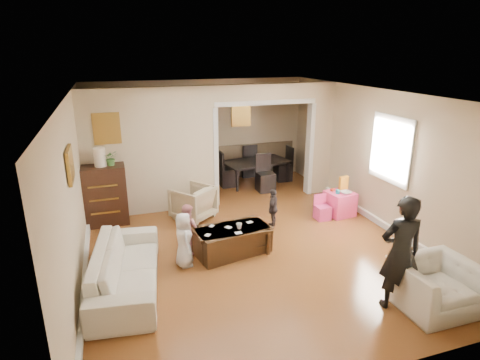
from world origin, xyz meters
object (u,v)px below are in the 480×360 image
object	(u,v)px
armchair_front	(435,286)
child_toddler	(273,208)
coffee_table	(233,240)
table_lamp	(100,157)
dresser	(104,195)
sofa	(126,267)
play_table	(340,203)
dining_table	(256,172)
child_kneel_a	(184,240)
child_kneel_b	(188,228)
armchair_back	(193,202)
adult_person	(401,253)
cyan_cup	(338,192)
coffee_cup	(239,226)

from	to	relation	value
armchair_front	child_toddler	world-z (taller)	child_toddler
coffee_table	child_toddler	bearing A→B (deg)	35.54
table_lamp	dresser	bearing A→B (deg)	0.00
sofa	play_table	bearing A→B (deg)	-64.62
play_table	dining_table	world-z (taller)	dining_table
child_kneel_a	child_kneel_b	world-z (taller)	child_kneel_a
dresser	dining_table	distance (m)	3.98
armchair_back	dresser	bearing A→B (deg)	-47.09
armchair_front	play_table	world-z (taller)	armchair_front
sofa	coffee_table	bearing A→B (deg)	-66.21
dresser	adult_person	distance (m)	5.44
dining_table	table_lamp	bearing A→B (deg)	-169.70
armchair_back	coffee_table	distance (m)	1.70
sofa	cyan_cup	distance (m)	4.47
play_table	dining_table	size ratio (longest dim) A/B	0.31
armchair_back	play_table	distance (m)	3.03
dining_table	play_table	bearing A→B (deg)	-80.54
dresser	child_kneel_b	world-z (taller)	dresser
dresser	child_kneel_a	world-z (taller)	dresser
cyan_cup	dining_table	bearing A→B (deg)	107.87
coffee_table	adult_person	bearing A→B (deg)	-51.82
coffee_table	child_kneel_a	bearing A→B (deg)	-169.99
sofa	armchair_back	bearing A→B (deg)	-25.79
table_lamp	child_kneel_a	size ratio (longest dim) A/B	0.40
table_lamp	coffee_table	size ratio (longest dim) A/B	0.29
coffee_cup	dining_table	bearing A→B (deg)	65.16
coffee_cup	child_kneel_a	size ratio (longest dim) A/B	0.11
sofa	play_table	xyz separation A→B (m)	(4.36, 1.39, -0.07)
armchair_back	child_kneel_b	world-z (taller)	child_kneel_b
sofa	coffee_cup	distance (m)	1.92
armchair_back	play_table	bearing A→B (deg)	127.67
sofa	coffee_cup	world-z (taller)	sofa
table_lamp	armchair_front	bearing A→B (deg)	-45.76
sofa	cyan_cup	xyz separation A→B (m)	(4.26, 1.34, 0.21)
armchair_front	child_kneel_b	world-z (taller)	child_kneel_b
table_lamp	cyan_cup	xyz separation A→B (m)	(4.52, -1.12, -0.83)
armchair_front	coffee_table	xyz separation A→B (m)	(-2.10, 2.28, -0.10)
armchair_back	armchair_front	bearing A→B (deg)	84.19
armchair_back	child_kneel_a	distance (m)	1.89
coffee_table	child_kneel_a	distance (m)	0.89
cyan_cup	dresser	bearing A→B (deg)	166.10
table_lamp	adult_person	distance (m)	5.47
cyan_cup	child_kneel_a	world-z (taller)	child_kneel_a
armchair_front	table_lamp	xyz separation A→B (m)	(-4.12, 4.23, 1.04)
coffee_cup	dresser	bearing A→B (deg)	136.57
armchair_front	dresser	xyz separation A→B (m)	(-4.12, 4.23, 0.27)
armchair_back	table_lamp	world-z (taller)	table_lamp
sofa	table_lamp	size ratio (longest dim) A/B	6.10
coffee_cup	child_kneel_b	xyz separation A→B (m)	(-0.80, 0.35, -0.08)
child_toddler	adult_person	bearing A→B (deg)	49.94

